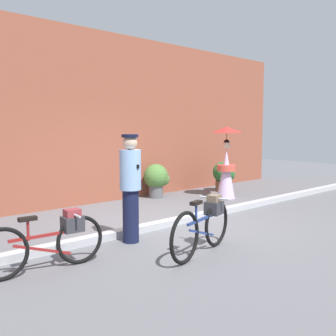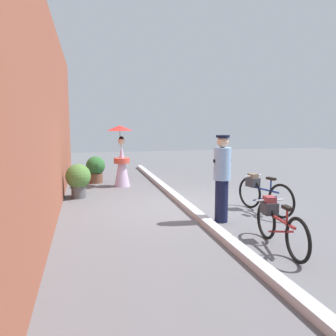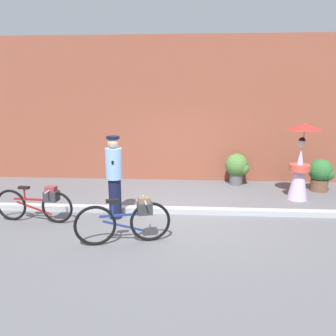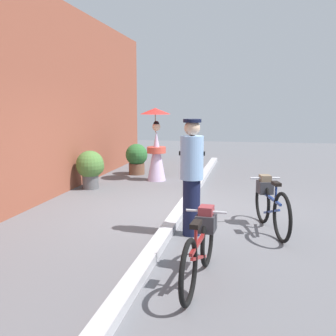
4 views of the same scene
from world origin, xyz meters
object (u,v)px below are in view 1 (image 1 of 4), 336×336
object	(u,v)px
bicycle_near_officer	(50,239)
potted_plant_by_door	(157,178)
bicycle_far_side	(204,224)
potted_plant_small	(224,175)
person_with_parasol	(226,162)
person_officer	(130,185)

from	to	relation	value
bicycle_near_officer	potted_plant_by_door	size ratio (longest dim) A/B	1.85
bicycle_far_side	potted_plant_by_door	xyz separation A→B (m)	(2.43, 3.96, 0.08)
bicycle_far_side	potted_plant_small	bearing A→B (deg)	37.04
person_with_parasol	person_officer	bearing A→B (deg)	-160.06
bicycle_far_side	person_with_parasol	bearing A→B (deg)	35.70
bicycle_near_officer	person_with_parasol	xyz separation A→B (m)	(5.75, 1.86, 0.54)
bicycle_far_side	potted_plant_small	world-z (taller)	potted_plant_small
potted_plant_small	bicycle_near_officer	bearing A→B (deg)	-158.29
person_with_parasol	potted_plant_small	distance (m)	1.21
bicycle_far_side	potted_plant_by_door	size ratio (longest dim) A/B	1.82
bicycle_far_side	potted_plant_by_door	distance (m)	4.65
person_officer	potted_plant_by_door	bearing A→B (deg)	43.87
bicycle_far_side	person_with_parasol	size ratio (longest dim) A/B	0.87
potted_plant_by_door	potted_plant_small	bearing A→B (deg)	-13.35
person_officer	bicycle_far_side	bearing A→B (deg)	-67.50
bicycle_far_side	potted_plant_small	size ratio (longest dim) A/B	1.88
bicycle_far_side	person_officer	size ratio (longest dim) A/B	0.94
bicycle_near_officer	potted_plant_by_door	bearing A→B (deg)	35.22
bicycle_far_side	bicycle_near_officer	bearing A→B (deg)	157.20
potted_plant_by_door	potted_plant_small	distance (m)	2.20
potted_plant_by_door	bicycle_far_side	bearing A→B (deg)	-121.54
bicycle_far_side	person_with_parasol	world-z (taller)	person_with_parasol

